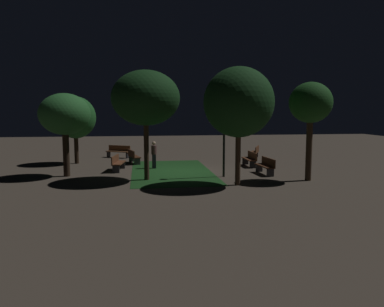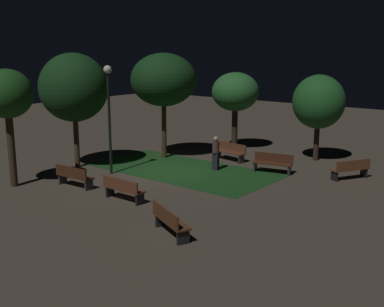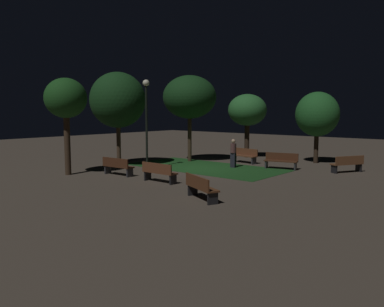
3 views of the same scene
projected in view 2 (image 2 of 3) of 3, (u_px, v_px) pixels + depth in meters
The scene contains 15 objects.
ground_plane at pixel (170, 172), 21.82m from camera, with size 60.00×60.00×0.00m, color #473D33.
grass_lawn at pixel (182, 170), 22.29m from camera, with size 8.99×4.42×0.01m, color #194219.
bench_front_right at pixel (74, 176), 19.34m from camera, with size 1.82×0.57×0.88m.
bench_near_trees at pixel (123, 189), 17.57m from camera, with size 1.80×0.48×0.88m.
bench_path_side at pixel (230, 151), 24.05m from camera, with size 1.85×0.74×0.88m.
bench_corner at pixel (169, 220), 14.29m from camera, with size 1.84×1.18×0.88m.
bench_lawn_edge at pixel (351, 169), 20.53m from camera, with size 1.29×1.81×0.88m.
bench_back_row at pixel (273, 162), 21.64m from camera, with size 1.86×0.88×0.88m.
tree_right_canopy at pixel (74, 88), 22.01m from camera, with size 3.19×3.19×5.39m.
tree_tall_center at pixel (319, 102), 23.60m from camera, with size 2.59×2.59×4.33m.
tree_back_right at pixel (163, 80), 23.96m from camera, with size 3.33×3.33×5.38m.
tree_lawn_side at pixel (7, 96), 18.80m from camera, with size 2.06×2.06×4.79m.
tree_back_left at pixel (235, 92), 26.29m from camera, with size 2.61×2.61×4.31m.
lamp_post_plaza_west at pixel (109, 102), 20.89m from camera, with size 0.36×0.36×4.85m.
pedestrian at pixel (216, 152), 22.01m from camera, with size 0.32×0.32×1.61m.
Camera 2 is at (14.01, -15.85, 5.50)m, focal length 44.40 mm.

